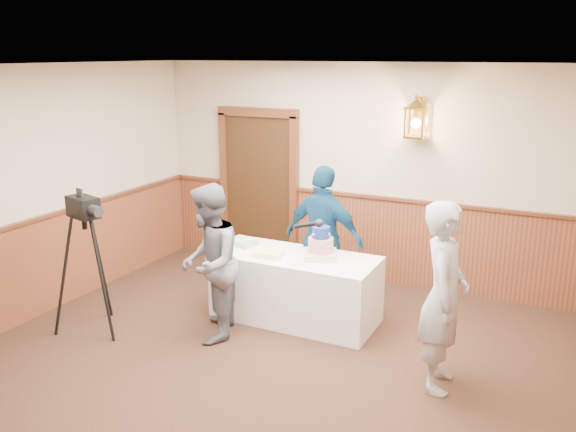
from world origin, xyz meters
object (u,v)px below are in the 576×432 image
at_px(tiered_cake, 321,246).
at_px(sheet_cake_green, 243,242).
at_px(interviewer, 209,263).
at_px(assistant_p, 324,238).
at_px(baker, 444,297).
at_px(display_table, 296,287).
at_px(tv_camera_rig, 89,272).
at_px(sheet_cake_yellow, 268,254).

xyz_separation_m(tiered_cake, sheet_cake_green, (-0.99, 0.02, -0.10)).
xyz_separation_m(interviewer, assistant_p, (0.75, 1.24, 0.02)).
bearing_deg(baker, interviewer, 83.99).
height_order(display_table, interviewer, interviewer).
bearing_deg(display_table, tv_camera_rig, -146.24).
bearing_deg(sheet_cake_green, baker, -17.71).
relative_size(display_table, tiered_cake, 4.06).
height_order(interviewer, baker, baker).
distance_m(assistant_p, tv_camera_rig, 2.60).
bearing_deg(tv_camera_rig, sheet_cake_green, 65.69).
bearing_deg(sheet_cake_yellow, assistant_p, 56.23).
height_order(interviewer, assistant_p, assistant_p).
bearing_deg(interviewer, display_table, 119.62).
bearing_deg(assistant_p, interviewer, 66.51).
relative_size(display_table, sheet_cake_yellow, 6.02).
height_order(interviewer, tv_camera_rig, interviewer).
xyz_separation_m(sheet_cake_yellow, sheet_cake_green, (-0.46, 0.23, 0.00)).
relative_size(display_table, tv_camera_rig, 1.21).
bearing_deg(interviewer, assistant_p, 125.63).
bearing_deg(baker, sheet_cake_green, 64.28).
distance_m(sheet_cake_yellow, assistant_p, 0.73).
xyz_separation_m(display_table, sheet_cake_green, (-0.72, 0.07, 0.41)).
relative_size(interviewer, tv_camera_rig, 1.11).
bearing_deg(sheet_cake_yellow, interviewer, -118.39).
relative_size(display_table, interviewer, 1.09).
height_order(sheet_cake_green, baker, baker).
xyz_separation_m(tiered_cake, baker, (1.49, -0.77, -0.03)).
distance_m(tiered_cake, tv_camera_rig, 2.48).
bearing_deg(baker, sheet_cake_yellow, 66.50).
xyz_separation_m(sheet_cake_green, baker, (2.48, -0.79, 0.07)).
bearing_deg(sheet_cake_yellow, tv_camera_rig, -145.90).
height_order(tiered_cake, interviewer, interviewer).
height_order(tiered_cake, sheet_cake_yellow, tiered_cake).
bearing_deg(tiered_cake, interviewer, -135.68).
xyz_separation_m(display_table, baker, (1.76, -0.72, 0.48)).
distance_m(sheet_cake_yellow, baker, 2.10).
xyz_separation_m(sheet_cake_green, assistant_p, (0.86, 0.37, 0.06)).
distance_m(sheet_cake_yellow, tv_camera_rig, 1.91).
relative_size(sheet_cake_yellow, sheet_cake_green, 0.98).
relative_size(display_table, assistant_p, 1.07).
height_order(display_table, baker, baker).
bearing_deg(display_table, assistant_p, 72.04).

